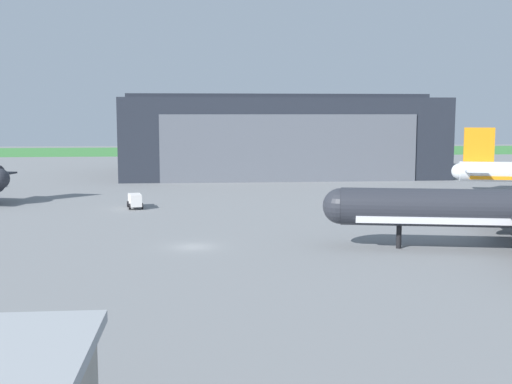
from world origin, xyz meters
TOP-DOWN VIEW (x-y plane):
  - ground_plane at (0.00, 0.00)m, footprint 440.00×440.00m
  - grass_field_strip at (0.00, 177.65)m, footprint 440.00×56.00m
  - maintenance_hangar at (19.58, 86.11)m, footprint 70.94×42.27m
  - fuel_bowser at (-9.09, 29.70)m, footprint 2.79×5.10m

SIDE VIEW (x-z plane):
  - ground_plane at x=0.00m, z-range 0.00..0.00m
  - grass_field_strip at x=0.00m, z-range 0.00..0.08m
  - fuel_bowser at x=-9.09m, z-range 0.15..2.41m
  - maintenance_hangar at x=19.58m, z-range -0.46..18.40m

